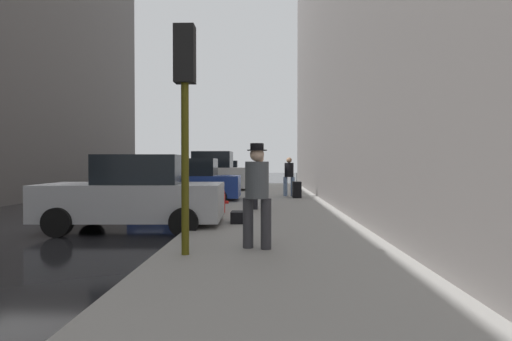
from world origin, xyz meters
TOP-DOWN VIEW (x-y plane):
  - ground_plane at (0.00, 0.00)m, footprint 120.00×120.00m
  - sidewalk at (6.00, 0.00)m, footprint 4.00×40.00m
  - parked_silver_sedan at (2.65, 0.13)m, footprint 4.26×2.17m
  - parked_blue_sedan at (2.65, 6.48)m, footprint 4.22×2.09m
  - parked_white_van at (2.65, 12.55)m, footprint 4.65×2.17m
  - parked_gray_coupe at (2.65, 18.14)m, footprint 4.26×2.17m
  - fire_hydrant at (4.45, 2.38)m, footprint 0.42×0.22m
  - traffic_light at (4.50, -3.03)m, footprint 0.32×0.32m
  - pedestrian_in_jeans at (6.76, 8.31)m, footprint 0.51×0.43m
  - pedestrian_in_tan_coat at (5.56, 3.17)m, footprint 0.53×0.48m
  - pedestrian_with_beanie at (5.62, -2.56)m, footprint 0.53×0.50m
  - rolling_suitcase at (7.04, 7.52)m, footprint 0.37×0.56m
  - duffel_bag at (5.08, 0.31)m, footprint 0.32×0.44m

SIDE VIEW (x-z plane):
  - ground_plane at x=0.00m, z-range 0.00..0.00m
  - sidewalk at x=6.00m, z-range 0.00..0.15m
  - duffel_bag at x=5.08m, z-range 0.15..0.43m
  - rolling_suitcase at x=7.04m, z-range -0.03..1.01m
  - fire_hydrant at x=4.45m, z-range 0.15..0.85m
  - parked_silver_sedan at x=2.65m, z-range -0.05..1.74m
  - parked_blue_sedan at x=2.65m, z-range -0.05..1.74m
  - parked_gray_coupe at x=2.65m, z-range -0.05..1.74m
  - parked_white_van at x=2.65m, z-range -0.09..2.16m
  - pedestrian_in_jeans at x=6.76m, z-range 0.25..1.96m
  - pedestrian_in_tan_coat at x=5.56m, z-range 0.25..1.96m
  - pedestrian_with_beanie at x=5.62m, z-range 0.25..2.02m
  - traffic_light at x=4.50m, z-range 0.96..4.56m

